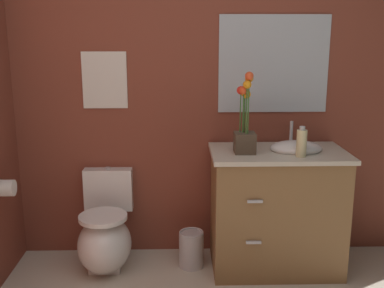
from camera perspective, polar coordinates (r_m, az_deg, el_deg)
name	(u,v)px	position (r m, az deg, el deg)	size (l,w,h in m)	color
wall_back	(219,91)	(3.45, 3.32, 6.48)	(4.06, 0.05, 2.50)	brown
toilet	(105,236)	(3.47, -10.60, -11.05)	(0.38, 0.59, 0.69)	white
vanity_cabinet	(276,209)	(3.39, 10.35, -7.84)	(0.94, 0.56, 1.05)	brown
flower_vase	(245,125)	(3.14, 6.54, 2.31)	(0.14, 0.14, 0.55)	#4C3D2D
soap_bottle	(302,143)	(3.12, 13.32, 0.15)	(0.07, 0.07, 0.20)	beige
trash_bin	(191,249)	(3.46, -0.08, -12.76)	(0.18, 0.18, 0.27)	#B7B7BC
wall_poster	(105,80)	(3.44, -10.69, 7.72)	(0.32, 0.01, 0.41)	silver
wall_mirror	(274,64)	(3.46, 10.01, 9.64)	(0.80, 0.01, 0.70)	#B2BCC6
toilet_paper_roll	(6,188)	(3.29, -21.92, -5.04)	(0.11, 0.11, 0.11)	white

